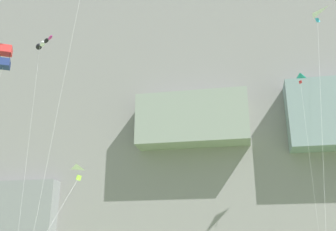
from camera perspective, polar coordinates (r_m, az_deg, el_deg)
name	(u,v)px	position (r m, az deg, el deg)	size (l,w,h in m)	color
cliff_face	(201,53)	(79.99, 4.73, 8.76)	(180.00, 35.24, 81.73)	gray
kite_windsock_far_left	(42,45)	(45.55, -17.35, 9.54)	(3.29, 3.21, 24.52)	black
kite_delta_upper_left	(83,179)	(28.06, -11.92, -8.82)	(2.52, 5.93, 7.72)	white
kite_box_mid_left	(5,57)	(39.78, -22.06, 7.63)	(1.58, 4.99, 20.73)	red
kite_delta_mid_center	(314,23)	(38.61, 19.86, 12.15)	(3.39, 6.20, 22.72)	white
kite_delta_mid_right	(298,87)	(50.77, 17.86, 3.81)	(1.52, 5.25, 22.79)	teal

